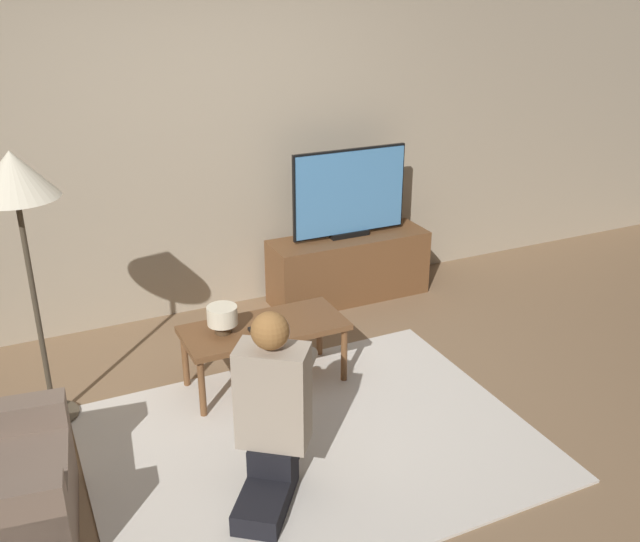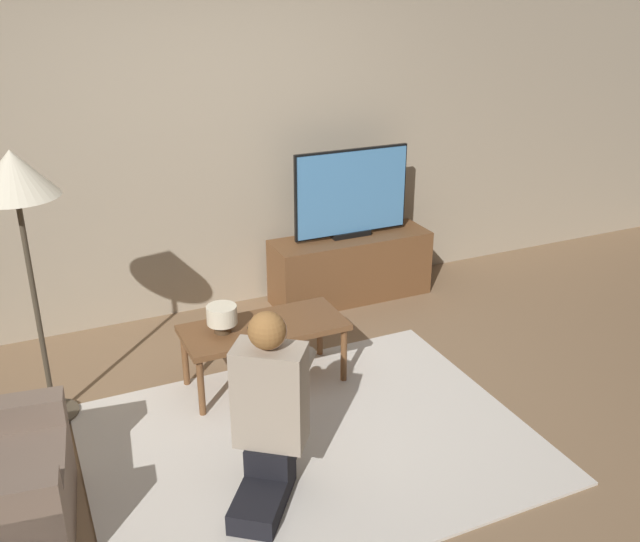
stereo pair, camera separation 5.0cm
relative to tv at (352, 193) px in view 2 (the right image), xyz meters
name	(u,v)px [view 2 (the right image)]	position (x,y,z in m)	size (l,w,h in m)	color
ground_plane	(311,444)	(-1.04, -1.62, -0.85)	(10.00, 10.00, 0.00)	#896B4C
wall_back	(200,138)	(-1.04, 0.31, 0.45)	(10.00, 0.06, 2.60)	tan
rug	(311,443)	(-1.04, -1.62, -0.85)	(2.36, 1.81, 0.02)	silver
tv_stand	(350,267)	(0.00, 0.00, -0.60)	(1.25, 0.39, 0.51)	brown
tv	(352,193)	(0.00, 0.00, 0.00)	(0.92, 0.08, 0.68)	black
coffee_table	(264,332)	(-1.06, -0.94, -0.48)	(0.99, 0.44, 0.41)	brown
floor_lamp	(16,190)	(-2.30, -0.76, 0.51)	(0.44, 0.44, 1.57)	#4C4233
person_kneeling	(269,407)	(-1.36, -1.85, -0.38)	(0.68, 0.79, 0.96)	black
table_lamp	(222,317)	(-1.31, -0.92, -0.34)	(0.18, 0.18, 0.17)	#4C3823
remote	(255,333)	(-1.15, -1.02, -0.43)	(0.04, 0.15, 0.02)	black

